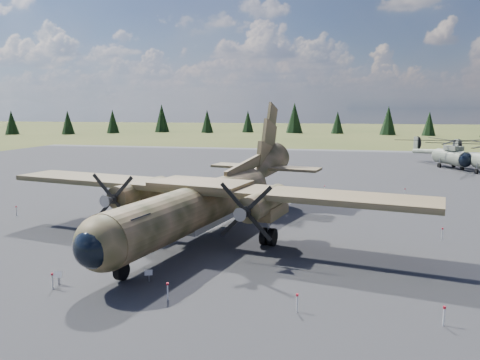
# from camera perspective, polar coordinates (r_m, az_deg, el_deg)

# --- Properties ---
(ground) EXTENTS (500.00, 500.00, 0.00)m
(ground) POSITION_cam_1_polar(r_m,az_deg,el_deg) (35.46, -3.91, -5.73)
(ground) COLOR brown
(ground) RESTS_ON ground
(apron) EXTENTS (120.00, 120.00, 0.04)m
(apron) POSITION_cam_1_polar(r_m,az_deg,el_deg) (44.90, -0.33, -2.63)
(apron) COLOR #57565B
(apron) RESTS_ON ground
(transport_plane) EXTENTS (30.28, 27.21, 9.99)m
(transport_plane) POSITION_cam_1_polar(r_m,az_deg,el_deg) (32.57, -3.88, -1.86)
(transport_plane) COLOR #38391F
(transport_plane) RESTS_ON ground
(helicopter_near) EXTENTS (21.82, 21.82, 4.24)m
(helicopter_near) POSITION_cam_1_polar(r_m,az_deg,el_deg) (76.22, 24.39, 3.56)
(helicopter_near) COLOR gray
(helicopter_near) RESTS_ON ground
(info_placard_left) EXTENTS (0.48, 0.25, 0.72)m
(info_placard_left) POSITION_cam_1_polar(r_m,az_deg,el_deg) (25.74, -21.27, -10.84)
(info_placard_left) COLOR gray
(info_placard_left) RESTS_ON ground
(info_placard_right) EXTENTS (0.44, 0.30, 0.64)m
(info_placard_right) POSITION_cam_1_polar(r_m,az_deg,el_deg) (24.94, -11.08, -11.16)
(info_placard_right) COLOR gray
(info_placard_right) RESTS_ON ground
(barrier_fence) EXTENTS (33.12, 29.62, 0.85)m
(barrier_fence) POSITION_cam_1_polar(r_m,az_deg,el_deg) (35.40, -4.68, -4.92)
(barrier_fence) COLOR silver
(barrier_fence) RESTS_ON ground
(treeline) EXTENTS (292.92, 283.71, 10.99)m
(treeline) POSITION_cam_1_polar(r_m,az_deg,el_deg) (31.37, 11.28, 0.91)
(treeline) COLOR black
(treeline) RESTS_ON ground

